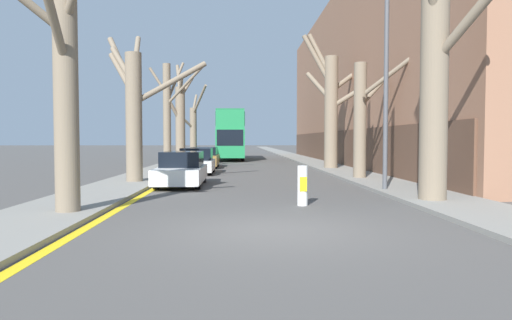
{
  "coord_description": "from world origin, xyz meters",
  "views": [
    {
      "loc": [
        -0.7,
        -9.19,
        1.84
      ],
      "look_at": [
        0.74,
        28.11,
        0.2
      ],
      "focal_mm": 32.0,
      "sensor_mm": 36.0,
      "label": 1
    }
  ],
  "objects_px": {
    "street_tree_right_2": "(331,105)",
    "parked_car_0": "(182,169)",
    "street_tree_left_0": "(62,69)",
    "parked_car_1": "(197,162)",
    "street_tree_left_4": "(193,129)",
    "double_decker_bus": "(231,133)",
    "street_tree_right_1": "(362,116)",
    "street_tree_right_0": "(436,63)",
    "parked_car_2": "(204,158)",
    "street_tree_left_3": "(180,120)",
    "street_tree_left_1": "(135,106)",
    "street_tree_left_2": "(168,111)",
    "traffic_bollard": "(303,186)",
    "lamp_post": "(383,73)"
  },
  "relations": [
    {
      "from": "street_tree_right_2",
      "to": "parked_car_0",
      "type": "height_order",
      "value": "street_tree_right_2"
    },
    {
      "from": "street_tree_left_0",
      "to": "parked_car_1",
      "type": "distance_m",
      "value": 14.38
    },
    {
      "from": "street_tree_left_4",
      "to": "double_decker_bus",
      "type": "xyz_separation_m",
      "value": [
        3.52,
        0.05,
        -0.38
      ]
    },
    {
      "from": "street_tree_right_1",
      "to": "street_tree_left_4",
      "type": "bearing_deg",
      "value": 114.58
    },
    {
      "from": "street_tree_right_0",
      "to": "parked_car_2",
      "type": "bearing_deg",
      "value": 114.0
    },
    {
      "from": "street_tree_left_3",
      "to": "street_tree_right_0",
      "type": "bearing_deg",
      "value": -65.24
    },
    {
      "from": "parked_car_0",
      "to": "street_tree_left_0",
      "type": "bearing_deg",
      "value": -104.25
    },
    {
      "from": "street_tree_left_1",
      "to": "street_tree_left_2",
      "type": "xyz_separation_m",
      "value": [
        0.15,
        8.14,
        0.3
      ]
    },
    {
      "from": "street_tree_right_2",
      "to": "street_tree_right_1",
      "type": "bearing_deg",
      "value": -90.4
    },
    {
      "from": "street_tree_left_3",
      "to": "parked_car_1",
      "type": "distance_m",
      "value": 10.09
    },
    {
      "from": "street_tree_left_2",
      "to": "parked_car_1",
      "type": "height_order",
      "value": "street_tree_left_2"
    },
    {
      "from": "street_tree_left_4",
      "to": "double_decker_bus",
      "type": "bearing_deg",
      "value": 0.79
    },
    {
      "from": "street_tree_left_3",
      "to": "street_tree_right_1",
      "type": "height_order",
      "value": "street_tree_left_3"
    },
    {
      "from": "street_tree_left_1",
      "to": "street_tree_left_4",
      "type": "relative_size",
      "value": 1.01
    },
    {
      "from": "street_tree_right_0",
      "to": "parked_car_2",
      "type": "distance_m",
      "value": 19.72
    },
    {
      "from": "street_tree_left_2",
      "to": "street_tree_left_4",
      "type": "relative_size",
      "value": 1.0
    },
    {
      "from": "traffic_bollard",
      "to": "lamp_post",
      "type": "bearing_deg",
      "value": 43.63
    },
    {
      "from": "street_tree_right_2",
      "to": "traffic_bollard",
      "type": "height_order",
      "value": "street_tree_right_2"
    },
    {
      "from": "street_tree_left_1",
      "to": "street_tree_right_1",
      "type": "distance_m",
      "value": 10.15
    },
    {
      "from": "parked_car_0",
      "to": "traffic_bollard",
      "type": "relative_size",
      "value": 4.04
    },
    {
      "from": "street_tree_right_2",
      "to": "parked_car_1",
      "type": "distance_m",
      "value": 9.27
    },
    {
      "from": "parked_car_0",
      "to": "traffic_bollard",
      "type": "xyz_separation_m",
      "value": [
        4.09,
        -5.8,
        -0.09
      ]
    },
    {
      "from": "street_tree_left_1",
      "to": "street_tree_left_0",
      "type": "bearing_deg",
      "value": -88.77
    },
    {
      "from": "street_tree_left_4",
      "to": "street_tree_right_2",
      "type": "bearing_deg",
      "value": -55.11
    },
    {
      "from": "street_tree_left_3",
      "to": "street_tree_right_0",
      "type": "relative_size",
      "value": 0.87
    },
    {
      "from": "parked_car_0",
      "to": "street_tree_right_2",
      "type": "bearing_deg",
      "value": 50.45
    },
    {
      "from": "traffic_bollard",
      "to": "street_tree_left_4",
      "type": "bearing_deg",
      "value": 101.38
    },
    {
      "from": "double_decker_bus",
      "to": "parked_car_2",
      "type": "distance_m",
      "value": 12.15
    },
    {
      "from": "street_tree_left_0",
      "to": "traffic_bollard",
      "type": "distance_m",
      "value": 6.87
    },
    {
      "from": "parked_car_0",
      "to": "street_tree_left_3",
      "type": "bearing_deg",
      "value": 97.4
    },
    {
      "from": "double_decker_bus",
      "to": "parked_car_2",
      "type": "bearing_deg",
      "value": -97.69
    },
    {
      "from": "street_tree_right_1",
      "to": "traffic_bollard",
      "type": "height_order",
      "value": "street_tree_right_1"
    },
    {
      "from": "street_tree_left_4",
      "to": "parked_car_1",
      "type": "height_order",
      "value": "street_tree_left_4"
    },
    {
      "from": "street_tree_left_3",
      "to": "double_decker_bus",
      "type": "relative_size",
      "value": 0.73
    },
    {
      "from": "street_tree_right_2",
      "to": "double_decker_bus",
      "type": "relative_size",
      "value": 0.81
    },
    {
      "from": "street_tree_left_2",
      "to": "lamp_post",
      "type": "bearing_deg",
      "value": -51.95
    },
    {
      "from": "street_tree_left_2",
      "to": "lamp_post",
      "type": "xyz_separation_m",
      "value": [
        9.24,
        -11.81,
        0.58
      ]
    },
    {
      "from": "parked_car_2",
      "to": "lamp_post",
      "type": "xyz_separation_m",
      "value": [
        7.32,
        -14.84,
        3.51
      ]
    },
    {
      "from": "street_tree_left_3",
      "to": "parked_car_0",
      "type": "height_order",
      "value": "street_tree_left_3"
    },
    {
      "from": "street_tree_right_2",
      "to": "double_decker_bus",
      "type": "distance_m",
      "value": 15.75
    },
    {
      "from": "street_tree_left_0",
      "to": "lamp_post",
      "type": "xyz_separation_m",
      "value": [
        9.21,
        4.72,
        0.64
      ]
    },
    {
      "from": "street_tree_left_1",
      "to": "lamp_post",
      "type": "bearing_deg",
      "value": -21.3
    },
    {
      "from": "parked_car_0",
      "to": "parked_car_1",
      "type": "relative_size",
      "value": 1.16
    },
    {
      "from": "double_decker_bus",
      "to": "street_tree_left_4",
      "type": "bearing_deg",
      "value": -179.21
    },
    {
      "from": "parked_car_2",
      "to": "traffic_bollard",
      "type": "distance_m",
      "value": 18.39
    },
    {
      "from": "street_tree_left_2",
      "to": "street_tree_right_2",
      "type": "distance_m",
      "value": 9.98
    },
    {
      "from": "street_tree_left_0",
      "to": "lamp_post",
      "type": "distance_m",
      "value": 10.37
    },
    {
      "from": "parked_car_0",
      "to": "lamp_post",
      "type": "xyz_separation_m",
      "value": [
        7.32,
        -2.72,
        3.52
      ]
    },
    {
      "from": "street_tree_left_0",
      "to": "parked_car_2",
      "type": "bearing_deg",
      "value": 84.49
    },
    {
      "from": "street_tree_left_1",
      "to": "traffic_bollard",
      "type": "xyz_separation_m",
      "value": [
        6.15,
        -6.75,
        -2.73
      ]
    }
  ]
}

